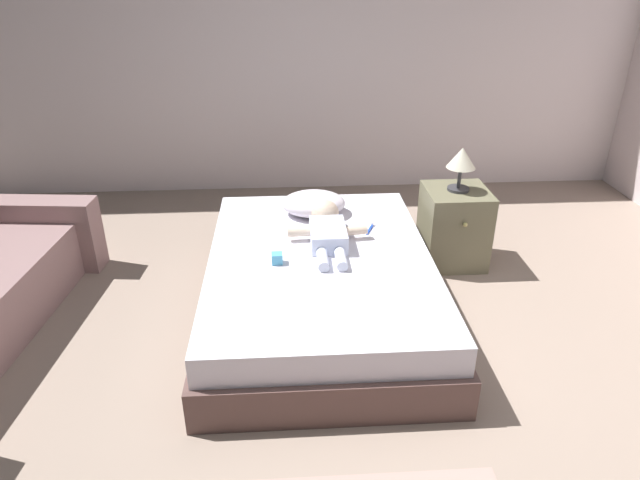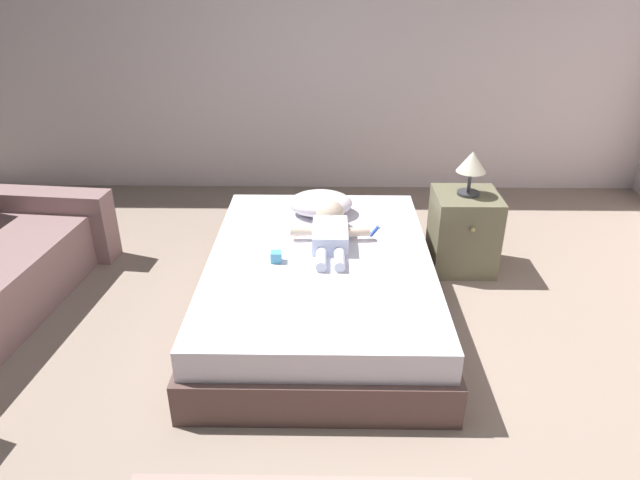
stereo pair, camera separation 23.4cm
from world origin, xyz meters
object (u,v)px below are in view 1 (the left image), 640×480
baby (327,229)px  toothbrush (370,228)px  nightstand (454,226)px  lamp (461,160)px  pillow (314,203)px  toy_block (277,258)px  bed (320,285)px

baby → toothbrush: size_ratio=4.71×
baby → nightstand: (0.93, 0.39, -0.19)m
lamp → pillow: bearing=179.9°
pillow → nightstand: 1.01m
toy_block → baby: bearing=43.4°
toothbrush → nightstand: nightstand is taller
baby → pillow: bearing=99.4°
baby → toy_block: 0.43m
toothbrush → baby: bearing=-158.4°
toothbrush → toy_block: bearing=-145.7°
bed → baby: 0.35m
pillow → toothbrush: 0.45m
bed → baby: baby is taller
bed → toy_block: bearing=-162.0°
lamp → toothbrush: bearing=-156.9°
bed → lamp: (0.99, 0.60, 0.57)m
pillow → lamp: bearing=-0.1°
baby → toy_block: size_ratio=10.74×
nightstand → lamp: lamp is taller
pillow → lamp: size_ratio=1.44×
pillow → nightstand: pillow is taller
bed → toothbrush: 0.52m
lamp → toy_block: 1.46m
baby → toy_block: bearing=-136.6°
nightstand → lamp: 0.49m
nightstand → toy_block: (-1.24, -0.68, 0.16)m
baby → nightstand: baby is taller
bed → lamp: size_ratio=6.47×
toy_block → pillow: bearing=70.2°
toothbrush → nightstand: (0.64, 0.27, -0.13)m
lamp → toy_block: lamp is taller
bed → toy_block: size_ratio=30.04×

